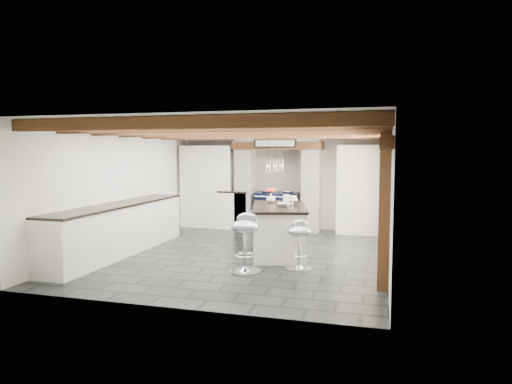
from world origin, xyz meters
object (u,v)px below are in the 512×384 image
(range_cooker, at_px, (278,210))
(bar_stool_far, at_px, (245,236))
(kitchen_island, at_px, (279,229))
(bar_stool_near, at_px, (299,239))

(range_cooker, height_order, bar_stool_far, range_cooker)
(bar_stool_far, bearing_deg, range_cooker, 80.23)
(range_cooker, distance_m, bar_stool_far, 3.92)
(range_cooker, xyz_separation_m, kitchen_island, (0.60, -2.54, -0.01))
(kitchen_island, bearing_deg, range_cooker, 89.50)
(range_cooker, xyz_separation_m, bar_stool_far, (0.37, -3.90, 0.10))
(kitchen_island, xyz_separation_m, bar_stool_far, (-0.22, -1.36, 0.11))
(range_cooker, relative_size, bar_stool_far, 1.09)
(range_cooker, distance_m, kitchen_island, 2.61)
(kitchen_island, xyz_separation_m, bar_stool_near, (0.54, -0.96, 0.03))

